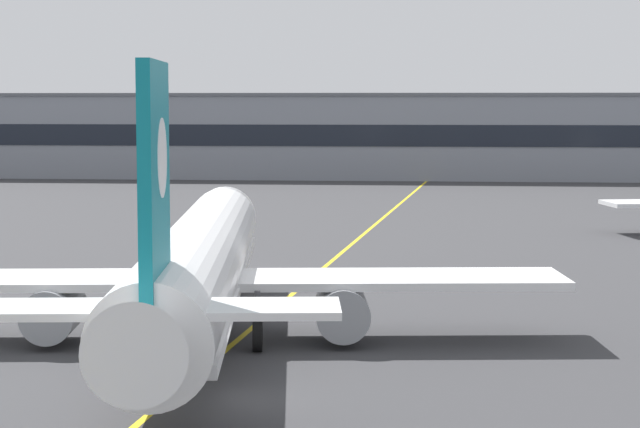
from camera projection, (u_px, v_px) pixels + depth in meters
ground_plane at (231, 400)px, 41.80m from camera, size 400.00×400.00×0.00m
taxiway_centreline at (315, 275)px, 71.53m from camera, size 13.60×179.53×0.01m
airliner_foreground at (198, 266)px, 51.29m from camera, size 32.34×41.50×11.65m
safety_cone_by_nose_gear at (259, 278)px, 68.75m from camera, size 0.44×0.44×0.55m
terminal_building at (333, 136)px, 161.01m from camera, size 154.33×12.40×11.46m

